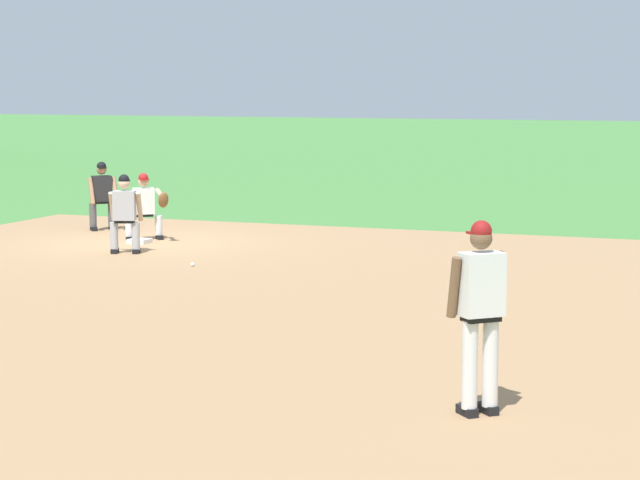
% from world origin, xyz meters
% --- Properties ---
extents(ground_plane, '(160.00, 160.00, 0.00)m').
position_xyz_m(ground_plane, '(0.00, 0.00, 0.00)').
color(ground_plane, '#47843D').
extents(infield_dirt_patch, '(18.00, 18.00, 0.01)m').
position_xyz_m(infield_dirt_patch, '(-4.99, -4.60, 0.00)').
color(infield_dirt_patch, '#A87F56').
rests_on(infield_dirt_patch, ground).
extents(first_base_bag, '(0.38, 0.38, 0.09)m').
position_xyz_m(first_base_bag, '(0.00, 0.00, 0.04)').
color(first_base_bag, white).
rests_on(first_base_bag, ground).
extents(baseball, '(0.07, 0.07, 0.07)m').
position_xyz_m(baseball, '(-2.38, -2.35, 0.04)').
color(baseball, white).
rests_on(baseball, ground).
extents(pitcher, '(0.85, 0.56, 1.86)m').
position_xyz_m(pitcher, '(-9.94, -9.18, 1.06)').
color(pitcher, black).
rests_on(pitcher, ground).
extents(first_baseman, '(0.75, 1.08, 1.34)m').
position_xyz_m(first_baseman, '(0.47, 0.11, 0.73)').
color(first_baseman, black).
rests_on(first_baseman, ground).
extents(baserunner, '(0.57, 0.66, 1.46)m').
position_xyz_m(baserunner, '(-1.37, -0.47, 0.79)').
color(baserunner, black).
rests_on(baserunner, ground).
extents(umpire, '(0.67, 0.67, 1.46)m').
position_xyz_m(umpire, '(1.62, 1.78, 0.79)').
color(umpire, black).
rests_on(umpire, ground).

